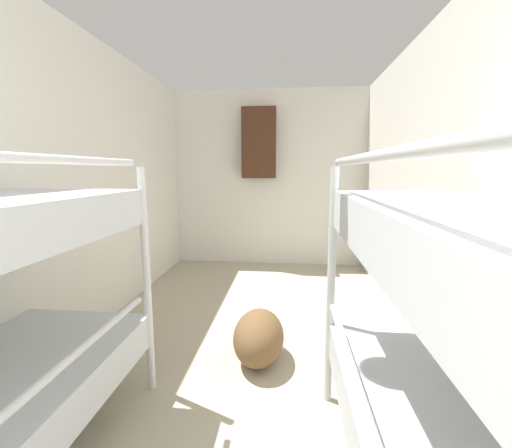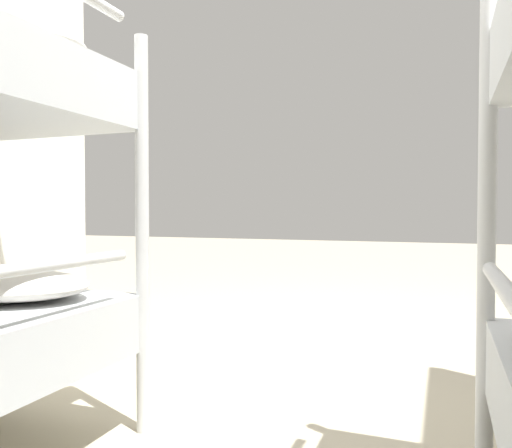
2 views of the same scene
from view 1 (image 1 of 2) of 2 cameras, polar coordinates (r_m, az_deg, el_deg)
wall_left at (r=2.59m, az=-32.22°, el=4.96°), size 0.06×5.28×2.33m
wall_right at (r=2.28m, az=32.06°, el=4.61°), size 0.06×5.28×2.33m
wall_back at (r=4.66m, az=2.15°, el=7.53°), size 2.66×0.06×2.33m
duffel_bag at (r=2.43m, az=0.44°, el=-18.30°), size 0.34×0.54×0.34m
hanging_coat at (r=4.53m, az=0.48°, el=13.35°), size 0.44×0.12×0.90m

